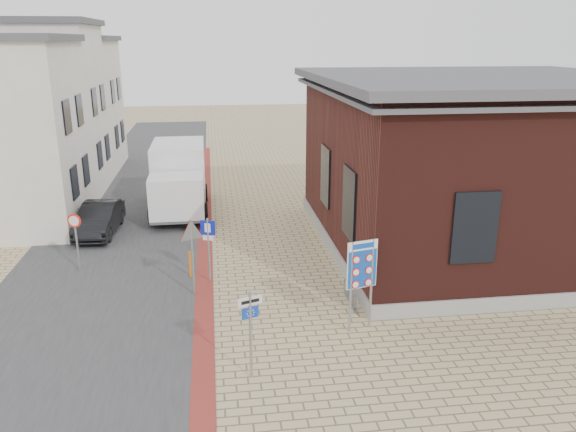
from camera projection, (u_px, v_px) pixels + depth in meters
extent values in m
plane|color=tan|center=(276.00, 344.00, 15.57)|extent=(120.00, 120.00, 0.00)
cube|color=#38383A|center=(137.00, 203.00, 29.03)|extent=(7.00, 60.00, 0.02)
cube|color=maroon|center=(205.00, 231.00, 24.76)|extent=(0.60, 40.00, 0.02)
cube|color=gray|center=(472.00, 237.00, 23.28)|extent=(12.15, 12.15, 0.50)
cube|color=#401814|center=(480.00, 160.00, 22.31)|extent=(12.00, 12.00, 6.00)
cube|color=#4B4B50|center=(488.00, 79.00, 21.36)|extent=(13.00, 13.00, 0.30)
cube|color=#4B4B50|center=(487.00, 89.00, 21.48)|extent=(12.70, 12.70, 0.15)
cube|color=black|center=(350.00, 203.00, 18.90)|extent=(0.12, 1.60, 2.40)
cube|color=black|center=(326.00, 176.00, 22.68)|extent=(0.12, 1.60, 2.40)
cube|color=black|center=(475.00, 228.00, 16.44)|extent=(1.40, 0.12, 2.20)
cube|color=black|center=(74.00, 182.00, 24.14)|extent=(0.10, 1.10, 1.40)
cube|color=black|center=(86.00, 170.00, 26.41)|extent=(0.10, 1.10, 1.40)
cube|color=black|center=(67.00, 117.00, 23.30)|extent=(0.10, 1.10, 1.40)
cube|color=black|center=(79.00, 110.00, 25.57)|extent=(0.10, 1.10, 1.40)
cube|color=white|center=(31.00, 112.00, 29.83)|extent=(7.00, 6.00, 8.80)
cube|color=#4B4B50|center=(19.00, 21.00, 28.46)|extent=(7.40, 6.40, 0.30)
cube|color=black|center=(100.00, 155.00, 29.81)|extent=(0.10, 1.10, 1.40)
cube|color=black|center=(107.00, 147.00, 32.08)|extent=(0.10, 1.10, 1.40)
cube|color=black|center=(94.00, 102.00, 28.97)|extent=(0.10, 1.10, 1.40)
cube|color=black|center=(102.00, 97.00, 31.24)|extent=(0.10, 1.10, 1.40)
cube|color=white|center=(60.00, 107.00, 35.62)|extent=(7.00, 6.00, 8.00)
cube|color=#4B4B50|center=(52.00, 38.00, 34.37)|extent=(7.40, 6.40, 0.30)
cube|color=black|center=(117.00, 137.00, 35.48)|extent=(0.10, 1.10, 1.40)
cube|color=black|center=(122.00, 131.00, 37.75)|extent=(0.10, 1.10, 1.40)
cube|color=black|center=(113.00, 92.00, 34.64)|extent=(0.10, 1.10, 1.40)
cube|color=black|center=(118.00, 88.00, 36.91)|extent=(0.10, 1.10, 1.40)
torus|color=slate|center=(355.00, 303.00, 17.35)|extent=(0.04, 0.60, 0.60)
torus|color=slate|center=(353.00, 299.00, 17.63)|extent=(0.04, 0.60, 0.60)
torus|color=slate|center=(351.00, 295.00, 17.91)|extent=(0.04, 0.60, 0.60)
torus|color=slate|center=(348.00, 291.00, 18.20)|extent=(0.04, 0.60, 0.60)
torus|color=slate|center=(346.00, 287.00, 18.48)|extent=(0.04, 0.60, 0.60)
cube|color=slate|center=(350.00, 302.00, 17.99)|extent=(0.08, 1.60, 0.04)
imported|color=black|center=(99.00, 219.00, 24.25)|extent=(1.65, 4.15, 1.34)
cube|color=slate|center=(180.00, 202.00, 27.32)|extent=(2.41, 6.13, 0.28)
cube|color=white|center=(177.00, 196.00, 25.01)|extent=(2.39, 1.94, 1.81)
cube|color=black|center=(175.00, 193.00, 24.11)|extent=(2.15, 0.09, 0.91)
cube|color=white|center=(179.00, 168.00, 27.84)|extent=(2.52, 4.09, 2.49)
cylinder|color=black|center=(152.00, 215.00, 25.46)|extent=(0.29, 0.91, 0.91)
cylinder|color=black|center=(205.00, 213.00, 25.79)|extent=(0.29, 0.91, 0.91)
cylinder|color=black|center=(158.00, 194.00, 28.88)|extent=(0.29, 0.91, 0.91)
cylinder|color=black|center=(205.00, 193.00, 29.21)|extent=(0.29, 0.91, 0.91)
cylinder|color=gray|center=(351.00, 288.00, 15.84)|extent=(0.07, 0.07, 2.74)
cylinder|color=gray|center=(371.00, 284.00, 16.08)|extent=(0.07, 0.07, 2.74)
cube|color=white|center=(362.00, 264.00, 15.76)|extent=(0.92, 0.27, 1.41)
cube|color=#0E45AD|center=(362.00, 264.00, 15.76)|extent=(0.88, 0.27, 1.37)
cube|color=white|center=(363.00, 246.00, 15.59)|extent=(0.88, 0.27, 0.26)
cylinder|color=gray|center=(251.00, 335.00, 13.70)|extent=(0.07, 0.07, 2.34)
cube|color=silver|center=(250.00, 301.00, 13.42)|extent=(0.61, 0.24, 0.22)
cube|color=#0F38B7|center=(250.00, 313.00, 13.52)|extent=(0.42, 0.18, 0.29)
cylinder|color=gray|center=(209.00, 251.00, 19.24)|extent=(0.07, 0.07, 2.31)
cube|color=#0E1CAA|center=(208.00, 228.00, 18.99)|extent=(0.49, 0.20, 0.51)
cube|color=white|center=(208.00, 238.00, 19.11)|extent=(0.36, 0.15, 0.17)
cylinder|color=gray|center=(193.00, 260.00, 18.20)|extent=(0.07, 0.07, 2.49)
cylinder|color=gray|center=(77.00, 243.00, 20.17)|extent=(0.07, 0.07, 2.18)
cylinder|color=red|center=(74.00, 221.00, 19.91)|extent=(0.51, 0.16, 0.51)
cylinder|color=orange|center=(190.00, 264.00, 19.83)|extent=(0.11, 0.11, 0.96)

